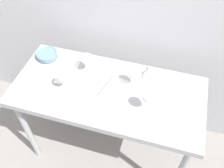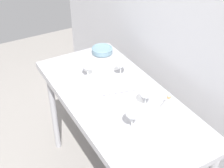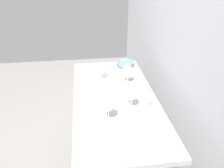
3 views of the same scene
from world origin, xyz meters
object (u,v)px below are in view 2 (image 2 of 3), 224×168
(wine_glass_near_left, at_px, (88,65))
(wine_glass_far_right, at_px, (146,92))
(wine_glass_far_left, at_px, (121,62))
(tasting_sheet_upper, at_px, (103,69))
(wine_glass_near_right, at_px, (132,113))
(open_notebook, at_px, (119,93))
(decanter_funnel, at_px, (168,102))
(tasting_sheet_lower, at_px, (165,136))
(tasting_bowl, at_px, (102,50))

(wine_glass_near_left, bearing_deg, wine_glass_far_right, 18.72)
(wine_glass_far_left, height_order, tasting_sheet_upper, wine_glass_far_left)
(wine_glass_near_right, bearing_deg, wine_glass_far_right, 125.33)
(open_notebook, distance_m, decanter_funnel, 0.33)
(wine_glass_near_left, height_order, tasting_sheet_upper, wine_glass_near_left)
(open_notebook, distance_m, tasting_sheet_lower, 0.47)
(wine_glass_near_left, distance_m, tasting_sheet_lower, 0.76)
(open_notebook, xyz_separation_m, tasting_bowl, (-0.55, 0.16, 0.02))
(wine_glass_far_right, xyz_separation_m, wine_glass_near_left, (-0.48, -0.16, -0.01))
(tasting_sheet_lower, bearing_deg, wine_glass_far_right, 176.12)
(wine_glass_far_right, bearing_deg, tasting_sheet_lower, -10.50)
(wine_glass_near_left, bearing_deg, tasting_bowl, 136.19)
(wine_glass_far_right, relative_size, decanter_funnel, 1.37)
(wine_glass_far_right, relative_size, tasting_sheet_upper, 0.68)
(wine_glass_near_left, distance_m, wine_glass_far_left, 0.23)
(open_notebook, relative_size, tasting_sheet_lower, 1.45)
(wine_glass_near_left, height_order, wine_glass_far_left, wine_glass_far_left)
(wine_glass_near_right, bearing_deg, decanter_funnel, 100.72)
(wine_glass_far_right, xyz_separation_m, wine_glass_near_right, (0.13, -0.18, 0.00))
(wine_glass_near_right, relative_size, tasting_bowl, 1.00)
(wine_glass_far_right, xyz_separation_m, open_notebook, (-0.20, -0.07, -0.12))
(open_notebook, bearing_deg, tasting_sheet_upper, -175.29)
(wine_glass_far_left, distance_m, tasting_sheet_upper, 0.20)
(tasting_sheet_upper, relative_size, tasting_sheet_lower, 0.90)
(wine_glass_near_right, relative_size, wine_glass_far_left, 1.00)
(wine_glass_near_left, bearing_deg, tasting_sheet_upper, 108.53)
(open_notebook, bearing_deg, wine_glass_far_right, 31.97)
(wine_glass_far_right, bearing_deg, tasting_sheet_upper, -178.49)
(wine_glass_near_right, xyz_separation_m, tasting_sheet_lower, (0.14, 0.13, -0.12))
(tasting_bowl, bearing_deg, tasting_sheet_lower, -8.28)
(wine_glass_far_left, bearing_deg, wine_glass_near_left, -115.18)
(wine_glass_near_right, xyz_separation_m, tasting_bowl, (-0.88, 0.28, -0.10))
(open_notebook, height_order, tasting_sheet_lower, open_notebook)
(wine_glass_near_right, distance_m, decanter_funnel, 0.32)
(wine_glass_far_right, height_order, tasting_sheet_upper, wine_glass_far_right)
(wine_glass_far_right, bearing_deg, decanter_funnel, 60.27)
(tasting_sheet_lower, bearing_deg, open_notebook, -171.39)
(open_notebook, bearing_deg, wine_glass_far_left, 161.06)
(wine_glass_near_right, bearing_deg, open_notebook, 160.71)
(open_notebook, distance_m, tasting_sheet_upper, 0.33)
(tasting_bowl, bearing_deg, tasting_sheet_upper, -26.85)
(wine_glass_near_left, bearing_deg, wine_glass_far_left, 64.82)
(wine_glass_far_right, distance_m, wine_glass_near_right, 0.22)
(wine_glass_near_right, distance_m, wine_glass_near_left, 0.61)
(wine_glass_far_right, xyz_separation_m, decanter_funnel, (0.07, 0.12, -0.08))
(wine_glass_far_right, height_order, decanter_funnel, wine_glass_far_right)
(wine_glass_far_left, xyz_separation_m, tasting_bowl, (-0.37, 0.05, -0.09))
(tasting_sheet_upper, bearing_deg, open_notebook, -16.47)
(wine_glass_far_right, relative_size, wine_glass_near_right, 0.99)
(tasting_bowl, bearing_deg, decanter_funnel, 1.80)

